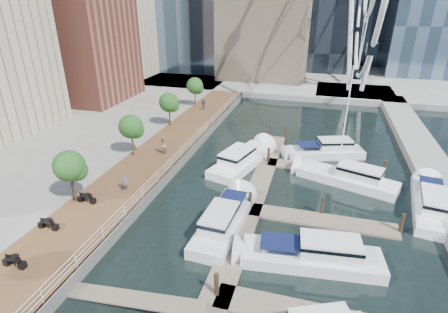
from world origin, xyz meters
TOP-DOWN VIEW (x-y plane):
  - ground at (0.00, 0.00)m, footprint 520.00×520.00m
  - boardwalk at (-9.00, 15.00)m, footprint 6.00×60.00m
  - seawall at (-6.00, 15.00)m, footprint 0.25×60.00m
  - land_far at (0.00, 102.00)m, footprint 200.00×114.00m
  - breakwater at (20.00, 20.00)m, footprint 4.00×60.00m
  - pier at (14.00, 52.00)m, footprint 14.00×12.00m
  - railing at (-6.10, 15.00)m, footprint 0.10×60.00m
  - floating_docks at (7.97, 9.98)m, footprint 16.00×34.00m
  - midrise_condos at (-33.57, 26.82)m, footprint 19.00×67.00m
  - street_trees at (-11.40, 14.00)m, footprint 2.60×42.60m
  - cafe_tables at (-10.40, -2.00)m, footprint 2.50×13.70m
  - yacht_foreground at (8.44, 2.64)m, footprint 10.74×3.91m
  - pedestrian_near at (-8.16, 6.69)m, footprint 0.65×0.64m
  - pedestrian_mid at (-8.35, 15.06)m, footprint 0.77×0.98m
  - pedestrian_far at (-9.53, 32.62)m, footprint 1.02×0.52m
  - moored_yachts at (9.25, 13.43)m, footprint 22.99×31.41m
  - cafe_seating at (-11.13, -2.48)m, footprint 3.78×14.71m

SIDE VIEW (x-z plane):
  - ground at x=0.00m, z-range 0.00..0.00m
  - yacht_foreground at x=8.44m, z-range -1.07..1.07m
  - moored_yachts at x=9.25m, z-range -5.75..5.75m
  - floating_docks at x=7.97m, z-range -0.81..1.79m
  - boardwalk at x=-9.00m, z-range 0.00..1.00m
  - seawall at x=-6.00m, z-range 0.00..1.00m
  - land_far at x=0.00m, z-range 0.00..1.00m
  - breakwater at x=20.00m, z-range 0.00..1.00m
  - pier at x=14.00m, z-range 0.00..1.00m
  - cafe_tables at x=-10.40m, z-range 1.00..1.74m
  - railing at x=-6.10m, z-range 1.00..2.05m
  - pedestrian_near at x=-8.16m, z-range 1.00..2.51m
  - pedestrian_far at x=-9.53m, z-range 1.00..2.66m
  - pedestrian_mid at x=-8.35m, z-range 1.00..2.97m
  - cafe_seating at x=-11.13m, z-range 0.91..3.47m
  - street_trees at x=-11.40m, z-range 1.99..6.59m
  - midrise_condos at x=-33.57m, z-range -0.58..27.42m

